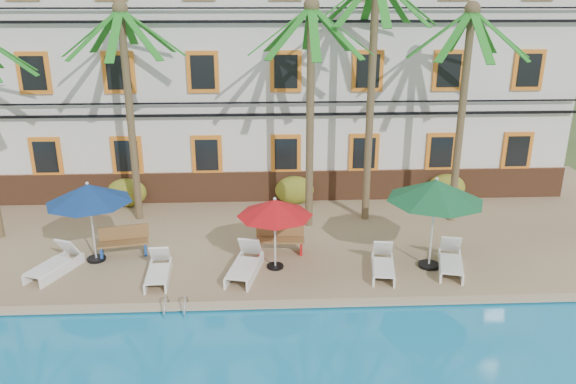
{
  "coord_description": "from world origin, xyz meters",
  "views": [
    {
      "loc": [
        0.64,
        -13.69,
        7.92
      ],
      "look_at": [
        1.4,
        3.0,
        2.0
      ],
      "focal_mm": 35.0,
      "sensor_mm": 36.0,
      "label": 1
    }
  ],
  "objects_px": {
    "palm_e": "(464,85)",
    "bench_left": "(123,241)",
    "umbrella_red": "(275,208)",
    "umbrella_green": "(436,191)",
    "lounger_f": "(451,261)",
    "lounger_d": "(245,265)",
    "palm_c": "(311,86)",
    "bench_right": "(280,238)",
    "palm_d": "(372,67)",
    "lounger_b": "(55,264)",
    "palm_b": "(127,84)",
    "umbrella_blue": "(88,194)",
    "lounger_e": "(383,264)",
    "lounger_c": "(158,270)",
    "pool_ladder": "(176,310)"
  },
  "relations": [
    {
      "from": "palm_e",
      "to": "bench_left",
      "type": "relative_size",
      "value": 4.77
    },
    {
      "from": "umbrella_red",
      "to": "umbrella_green",
      "type": "relative_size",
      "value": 0.79
    },
    {
      "from": "lounger_f",
      "to": "bench_left",
      "type": "height_order",
      "value": "bench_left"
    },
    {
      "from": "umbrella_green",
      "to": "lounger_d",
      "type": "distance_m",
      "value": 5.84
    },
    {
      "from": "umbrella_green",
      "to": "lounger_d",
      "type": "bearing_deg",
      "value": -177.64
    },
    {
      "from": "palm_c",
      "to": "bench_right",
      "type": "distance_m",
      "value": 5.0
    },
    {
      "from": "palm_d",
      "to": "lounger_b",
      "type": "relative_size",
      "value": 4.38
    },
    {
      "from": "lounger_b",
      "to": "bench_right",
      "type": "distance_m",
      "value": 6.67
    },
    {
      "from": "palm_b",
      "to": "umbrella_blue",
      "type": "height_order",
      "value": "palm_b"
    },
    {
      "from": "lounger_e",
      "to": "bench_right",
      "type": "xyz_separation_m",
      "value": [
        -2.93,
        1.54,
        0.2
      ]
    },
    {
      "from": "umbrella_red",
      "to": "lounger_e",
      "type": "relative_size",
      "value": 1.22
    },
    {
      "from": "umbrella_blue",
      "to": "palm_b",
      "type": "bearing_deg",
      "value": 79.31
    },
    {
      "from": "palm_d",
      "to": "umbrella_green",
      "type": "bearing_deg",
      "value": -72.15
    },
    {
      "from": "umbrella_green",
      "to": "bench_right",
      "type": "bearing_deg",
      "value": 164.41
    },
    {
      "from": "bench_left",
      "to": "palm_d",
      "type": "bearing_deg",
      "value": 18.22
    },
    {
      "from": "palm_d",
      "to": "lounger_c",
      "type": "distance_m",
      "value": 9.42
    },
    {
      "from": "lounger_d",
      "to": "palm_b",
      "type": "bearing_deg",
      "value": 131.36
    },
    {
      "from": "lounger_c",
      "to": "lounger_e",
      "type": "relative_size",
      "value": 0.96
    },
    {
      "from": "umbrella_blue",
      "to": "umbrella_red",
      "type": "distance_m",
      "value": 5.49
    },
    {
      "from": "lounger_f",
      "to": "palm_c",
      "type": "bearing_deg",
      "value": 137.45
    },
    {
      "from": "palm_b",
      "to": "pool_ladder",
      "type": "xyz_separation_m",
      "value": [
        2.21,
        -6.34,
        -4.81
      ]
    },
    {
      "from": "palm_c",
      "to": "lounger_c",
      "type": "relative_size",
      "value": 4.33
    },
    {
      "from": "lounger_e",
      "to": "umbrella_red",
      "type": "bearing_deg",
      "value": 171.44
    },
    {
      "from": "palm_c",
      "to": "bench_left",
      "type": "distance_m",
      "value": 7.68
    },
    {
      "from": "umbrella_green",
      "to": "palm_c",
      "type": "bearing_deg",
      "value": 134.72
    },
    {
      "from": "palm_e",
      "to": "umbrella_green",
      "type": "xyz_separation_m",
      "value": [
        -1.82,
        -3.6,
        -2.41
      ]
    },
    {
      "from": "lounger_c",
      "to": "umbrella_blue",
      "type": "bearing_deg",
      "value": 148.53
    },
    {
      "from": "umbrella_green",
      "to": "lounger_b",
      "type": "bearing_deg",
      "value": 179.4
    },
    {
      "from": "lounger_f",
      "to": "pool_ladder",
      "type": "bearing_deg",
      "value": -166.26
    },
    {
      "from": "lounger_c",
      "to": "palm_e",
      "type": "bearing_deg",
      "value": 22.4
    },
    {
      "from": "palm_e",
      "to": "pool_ladder",
      "type": "bearing_deg",
      "value": -147.59
    },
    {
      "from": "lounger_f",
      "to": "bench_left",
      "type": "distance_m",
      "value": 9.92
    },
    {
      "from": "umbrella_green",
      "to": "bench_left",
      "type": "xyz_separation_m",
      "value": [
        -9.24,
        1.22,
        -1.92
      ]
    },
    {
      "from": "lounger_b",
      "to": "lounger_c",
      "type": "relative_size",
      "value": 1.1
    },
    {
      "from": "palm_d",
      "to": "umbrella_blue",
      "type": "bearing_deg",
      "value": -161.28
    },
    {
      "from": "umbrella_green",
      "to": "umbrella_blue",
      "type": "bearing_deg",
      "value": 174.97
    },
    {
      "from": "umbrella_blue",
      "to": "lounger_e",
      "type": "bearing_deg",
      "value": -8.01
    },
    {
      "from": "palm_c",
      "to": "lounger_c",
      "type": "height_order",
      "value": "palm_c"
    },
    {
      "from": "lounger_e",
      "to": "pool_ladder",
      "type": "distance_m",
      "value": 5.99
    },
    {
      "from": "bench_left",
      "to": "pool_ladder",
      "type": "xyz_separation_m",
      "value": [
        2.07,
        -3.33,
        -0.47
      ]
    },
    {
      "from": "palm_c",
      "to": "umbrella_blue",
      "type": "bearing_deg",
      "value": -159.74
    },
    {
      "from": "lounger_c",
      "to": "bench_right",
      "type": "bearing_deg",
      "value": 24.86
    },
    {
      "from": "palm_c",
      "to": "lounger_b",
      "type": "height_order",
      "value": "palm_c"
    },
    {
      "from": "palm_e",
      "to": "umbrella_red",
      "type": "distance_m",
      "value": 7.83
    },
    {
      "from": "umbrella_green",
      "to": "bench_left",
      "type": "relative_size",
      "value": 1.79
    },
    {
      "from": "palm_b",
      "to": "lounger_f",
      "type": "relative_size",
      "value": 3.86
    },
    {
      "from": "lounger_b",
      "to": "palm_b",
      "type": "bearing_deg",
      "value": 68.96
    },
    {
      "from": "lounger_d",
      "to": "pool_ladder",
      "type": "height_order",
      "value": "lounger_d"
    },
    {
      "from": "bench_left",
      "to": "palm_b",
      "type": "bearing_deg",
      "value": 92.51
    },
    {
      "from": "umbrella_blue",
      "to": "lounger_f",
      "type": "distance_m",
      "value": 10.8
    }
  ]
}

